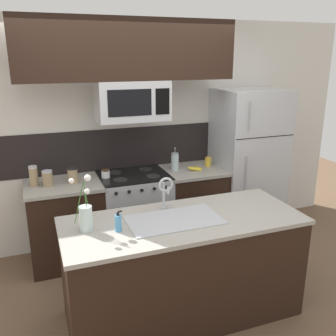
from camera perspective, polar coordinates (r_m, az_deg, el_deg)
The scene contains 21 objects.
ground_plane at distance 3.82m, azimuth -1.12°, elevation -18.34°, with size 10.00×10.00×0.00m, color brown.
rear_partition at distance 4.52m, azimuth -3.00°, elevation 5.35°, with size 5.20×0.10×2.60m, color silver.
splash_band at distance 4.42m, azimuth -6.47°, elevation 3.02°, with size 2.98×0.01×0.48m, color black.
back_counter_left at distance 4.23m, azimuth -15.20°, elevation -8.10°, with size 0.79×0.65×0.91m.
back_counter_right at distance 4.57m, azimuth 3.71°, elevation -5.60°, with size 0.72×0.65×0.91m.
stove_range at distance 4.34m, azimuth -5.11°, elevation -6.80°, with size 0.76×0.64×0.93m.
microwave at distance 3.99m, azimuth -5.51°, elevation 10.21°, with size 0.74×0.40×0.41m.
upper_cabinet_band at distance 3.92m, azimuth -6.17°, elevation 17.51°, with size 2.21×0.34×0.60m, color black.
refrigerator at distance 4.78m, azimuth 11.86°, elevation 0.80°, with size 0.79×0.74×1.82m.
storage_jar_tall at distance 4.05m, azimuth -19.80°, elevation -1.16°, with size 0.09×0.09×0.21m.
storage_jar_medium at distance 4.02m, azimuth -17.90°, elevation -1.51°, with size 0.11×0.11×0.16m.
storage_jar_short at distance 4.04m, azimuth -14.32°, elevation -1.08°, with size 0.11×0.11×0.17m.
storage_jar_squat at distance 4.11m, azimuth -9.48°, elevation -0.94°, with size 0.09×0.09×0.10m.
banana_bunch at distance 4.36m, azimuth 4.19°, elevation -0.09°, with size 0.19×0.12×0.08m.
french_press at distance 4.36m, azimuth 1.05°, elevation 1.03°, with size 0.09×0.09×0.27m.
coffee_tin at distance 4.54m, azimuth 6.12°, elevation 0.97°, with size 0.08×0.08×0.11m, color gold.
island_counter at distance 3.32m, azimuth 2.29°, elevation -14.88°, with size 1.99×0.81×0.91m.
kitchen_sink at distance 3.11m, azimuth 1.05°, elevation -9.10°, with size 0.76×0.43×0.16m.
sink_faucet at distance 3.19m, azimuth -0.32°, elevation -3.20°, with size 0.14×0.14×0.31m.
dish_soap_bottle at distance 2.89m, azimuth -7.59°, elevation -8.29°, with size 0.06×0.05×0.16m.
flower_vase at distance 2.93m, azimuth -12.41°, elevation -7.22°, with size 0.17×0.15×0.43m.
Camera 1 is at (-1.02, -2.95, 2.20)m, focal length 40.00 mm.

